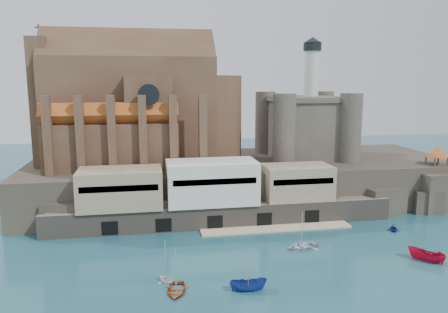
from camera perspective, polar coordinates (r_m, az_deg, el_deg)
name	(u,v)px	position (r m, az deg, el deg)	size (l,w,h in m)	color
ground	(297,268)	(71.51, 9.57, -14.13)	(300.00, 300.00, 0.00)	#1A4955
promontory	(242,181)	(105.90, 2.39, -3.17)	(100.00, 36.00, 10.00)	#2B2620
quay	(211,195)	(88.30, -1.67, -5.09)	(70.00, 12.00, 13.05)	#6B6155
church	(139,110)	(103.35, -10.99, 5.98)	(47.00, 25.93, 30.51)	#483121
castle_keep	(305,124)	(109.95, 10.57, 4.23)	(21.20, 21.20, 29.30)	#443F35
rock_outcrop	(434,190)	(111.35, 25.79, -4.01)	(14.50, 10.50, 8.70)	#2B2620
pavilion	(437,153)	(109.84, 26.08, 0.43)	(6.40, 6.40, 5.40)	#483121
boat_0	(176,292)	(63.75, -6.26, -17.19)	(3.79, 1.10, 5.31)	#AA330B
boat_2	(248,290)	(63.93, 3.18, -17.06)	(1.98, 2.04, 5.27)	navy
boat_4	(166,282)	(66.74, -7.59, -15.91)	(2.65, 1.62, 3.07)	white
boat_5	(426,261)	(79.98, 24.86, -12.28)	(2.21, 2.26, 5.86)	#B9082A
boat_6	(301,248)	(79.38, 10.08, -11.63)	(4.30, 1.25, 6.02)	silver
boat_7	(393,231)	(92.45, 21.25, -9.02)	(2.67, 1.63, 3.09)	navy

